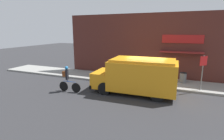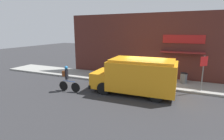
% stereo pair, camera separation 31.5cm
% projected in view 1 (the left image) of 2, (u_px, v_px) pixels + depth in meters
% --- Properties ---
extents(ground_plane, '(70.00, 70.00, 0.00)m').
position_uv_depth(ground_plane, '(145.00, 87.00, 12.46)').
color(ground_plane, '#2B2B2D').
extents(sidewalk, '(28.00, 2.66, 0.14)m').
position_uv_depth(sidewalk, '(149.00, 81.00, 13.64)').
color(sidewalk, gray).
rests_on(sidewalk, ground_plane).
extents(storefront, '(15.60, 0.82, 5.36)m').
position_uv_depth(storefront, '(154.00, 46.00, 14.41)').
color(storefront, '#4C231E').
rests_on(storefront, ground_plane).
extents(school_bus, '(5.35, 2.81, 2.24)m').
position_uv_depth(school_bus, '(137.00, 75.00, 11.10)').
color(school_bus, orange).
rests_on(school_bus, ground_plane).
extents(cyclist, '(1.58, 0.23, 1.72)m').
position_uv_depth(cyclist, '(68.00, 79.00, 11.43)').
color(cyclist, black).
rests_on(cyclist, ground_plane).
extents(stop_sign_post, '(0.45, 0.45, 2.28)m').
position_uv_depth(stop_sign_post, '(203.00, 67.00, 11.17)').
color(stop_sign_post, slate).
rests_on(stop_sign_post, sidewalk).
extents(trash_bin, '(0.50, 0.50, 0.76)m').
position_uv_depth(trash_bin, '(183.00, 78.00, 13.04)').
color(trash_bin, slate).
rests_on(trash_bin, sidewalk).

